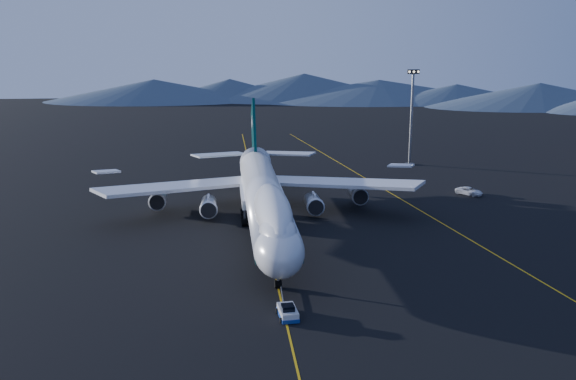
{
  "coord_description": "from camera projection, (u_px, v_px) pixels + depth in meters",
  "views": [
    {
      "loc": [
        -6.84,
        -104.65,
        31.96
      ],
      "look_at": [
        4.38,
        3.21,
        6.0
      ],
      "focal_mm": 40.0,
      "sensor_mm": 36.0,
      "label": 1
    }
  ],
  "objects": [
    {
      "name": "service_van",
      "position": [
        469.0,
        191.0,
        132.94
      ],
      "size": [
        5.53,
        5.98,
        1.56
      ],
      "primitive_type": "imported",
      "rotation": [
        0.0,
        0.0,
        0.68
      ],
      "color": "silver",
      "rests_on": "ground"
    },
    {
      "name": "taxiway_line_side",
      "position": [
        418.0,
        209.0,
        122.05
      ],
      "size": [
        28.08,
        198.09,
        0.01
      ],
      "primitive_type": "cube",
      "rotation": [
        0.0,
        0.0,
        0.14
      ],
      "color": "#E3A90D",
      "rests_on": "ground"
    },
    {
      "name": "ground",
      "position": [
        264.0,
        229.0,
        109.36
      ],
      "size": [
        500.0,
        500.0,
        0.0
      ],
      "primitive_type": "plane",
      "color": "black",
      "rests_on": "ground"
    },
    {
      "name": "boeing_747",
      "position": [
        264.0,
        196.0,
        108.04
      ],
      "size": [
        59.62,
        72.43,
        19.37
      ],
      "color": "silver",
      "rests_on": "ground"
    },
    {
      "name": "floodlight_mast",
      "position": [
        411.0,
        117.0,
        161.93
      ],
      "size": [
        2.97,
        2.23,
        24.08
      ],
      "rotation": [
        0.0,
        0.0,
        0.14
      ],
      "color": "black",
      "rests_on": "ground"
    },
    {
      "name": "pushback_tug",
      "position": [
        288.0,
        313.0,
        74.87
      ],
      "size": [
        2.64,
        4.24,
        1.77
      ],
      "rotation": [
        0.0,
        0.0,
        0.09
      ],
      "color": "silver",
      "rests_on": "ground"
    },
    {
      "name": "taxiway_line_main",
      "position": [
        264.0,
        229.0,
        109.36
      ],
      "size": [
        0.25,
        220.0,
        0.01
      ],
      "primitive_type": "cube",
      "color": "#E3A90D",
      "rests_on": "ground"
    }
  ]
}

